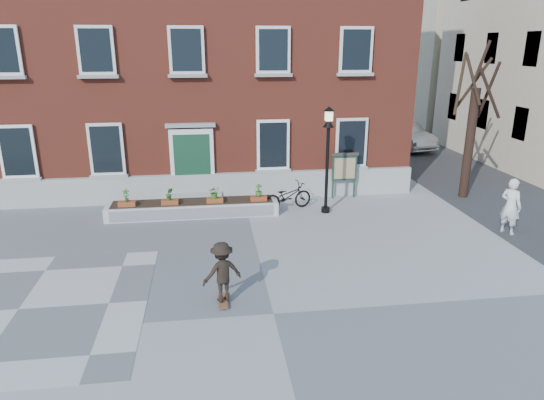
{
  "coord_description": "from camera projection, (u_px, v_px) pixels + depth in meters",
  "views": [
    {
      "loc": [
        -1.36,
        -9.88,
        6.04
      ],
      "look_at": [
        0.5,
        4.0,
        1.5
      ],
      "focal_mm": 32.0,
      "sensor_mm": 36.0,
      "label": 1
    }
  ],
  "objects": [
    {
      "name": "brick_building",
      "position": [
        190.0,
        37.0,
        22.33
      ],
      "size": [
        18.4,
        10.85,
        12.6
      ],
      "color": "brown",
      "rests_on": "ground"
    },
    {
      "name": "planter_assembly",
      "position": [
        193.0,
        207.0,
        17.77
      ],
      "size": [
        6.2,
        1.12,
        1.15
      ],
      "color": "silver",
      "rests_on": "ground"
    },
    {
      "name": "notice_board",
      "position": [
        344.0,
        168.0,
        19.49
      ],
      "size": [
        1.1,
        0.16,
        1.87
      ],
      "color": "#1B3725",
      "rests_on": "ground"
    },
    {
      "name": "skateboarder",
      "position": [
        222.0,
        272.0,
        11.58
      ],
      "size": [
        1.11,
        0.86,
        1.59
      ],
      "color": "brown",
      "rests_on": "ground"
    },
    {
      "name": "bare_tree",
      "position": [
        471.0,
        129.0,
        19.17
      ],
      "size": [
        1.83,
        1.83,
        6.16
      ],
      "color": "black",
      "rests_on": "ground"
    },
    {
      "name": "side_street",
      "position": [
        517.0,
        27.0,
        30.11
      ],
      "size": [
        15.2,
        36.0,
        14.5
      ],
      "color": "#39393B",
      "rests_on": "ground"
    },
    {
      "name": "bicycle",
      "position": [
        287.0,
        196.0,
        18.32
      ],
      "size": [
        2.11,
        1.29,
        1.05
      ],
      "primitive_type": "imported",
      "rotation": [
        0.0,
        0.0,
        1.89
      ],
      "color": "black",
      "rests_on": "ground"
    },
    {
      "name": "lamp_post",
      "position": [
        328.0,
        146.0,
        17.39
      ],
      "size": [
        0.4,
        0.4,
        3.93
      ],
      "color": "black",
      "rests_on": "ground"
    },
    {
      "name": "parked_car",
      "position": [
        403.0,
        135.0,
        29.12
      ],
      "size": [
        2.63,
        5.12,
        1.61
      ],
      "primitive_type": "imported",
      "rotation": [
        0.0,
        0.0,
        0.2
      ],
      "color": "#BABCBF",
      "rests_on": "ground"
    },
    {
      "name": "bystander",
      "position": [
        511.0,
        206.0,
        15.88
      ],
      "size": [
        0.73,
        0.82,
        1.89
      ],
      "primitive_type": "imported",
      "rotation": [
        0.0,
        0.0,
        2.07
      ],
      "color": "silver",
      "rests_on": "ground"
    },
    {
      "name": "checker_patch",
      "position": [
        18.0,
        309.0,
        11.53
      ],
      "size": [
        6.0,
        6.0,
        0.01
      ],
      "primitive_type": "cube",
      "color": "#5F5F62",
      "rests_on": "ground"
    },
    {
      "name": "ground",
      "position": [
        274.0,
        314.0,
        11.35
      ],
      "size": [
        100.0,
        100.0,
        0.0
      ],
      "primitive_type": "plane",
      "color": "gray",
      "rests_on": "ground"
    }
  ]
}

